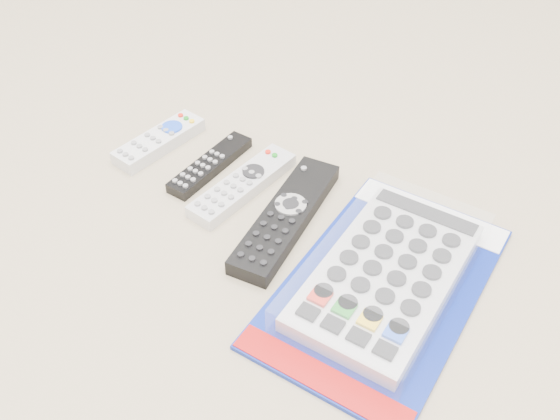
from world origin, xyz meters
The scene contains 5 objects.
remote_small_grey centered at (-0.24, 0.04, 0.01)m, with size 0.07×0.17×0.02m.
remote_slim_black centered at (-0.14, 0.03, 0.01)m, with size 0.04×0.17×0.02m.
remote_silver_dvd centered at (-0.06, 0.02, 0.01)m, with size 0.07×0.20×0.02m.
remote_large_black centered at (0.03, -0.01, 0.01)m, with size 0.09×0.25×0.03m.
jumbo_remote_packaged centered at (0.20, -0.04, 0.02)m, with size 0.22×0.36×0.05m.
Camera 1 is at (0.36, -0.55, 0.61)m, focal length 40.00 mm.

